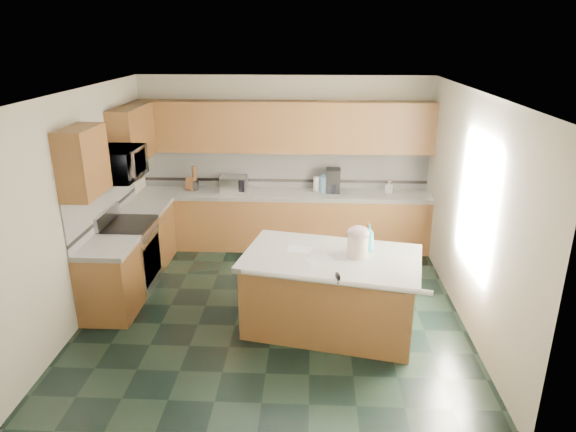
{
  "coord_description": "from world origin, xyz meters",
  "views": [
    {
      "loc": [
        0.44,
        -5.75,
        3.32
      ],
      "look_at": [
        0.15,
        0.35,
        1.12
      ],
      "focal_mm": 32.0,
      "sensor_mm": 36.0,
      "label": 1
    }
  ],
  "objects_px": {
    "toaster_oven": "(234,184)",
    "coffee_maker": "(333,180)",
    "island_top": "(332,258)",
    "island_base": "(330,294)",
    "treat_jar": "(358,246)",
    "knife_block": "(190,184)",
    "soap_bottle_island": "(369,238)"
  },
  "relations": [
    {
      "from": "coffee_maker",
      "to": "toaster_oven",
      "type": "bearing_deg",
      "value": -178.2
    },
    {
      "from": "toaster_oven",
      "to": "coffee_maker",
      "type": "height_order",
      "value": "coffee_maker"
    },
    {
      "from": "island_top",
      "to": "coffee_maker",
      "type": "xyz_separation_m",
      "value": [
        0.1,
        2.49,
        0.22
      ]
    },
    {
      "from": "island_top",
      "to": "treat_jar",
      "type": "bearing_deg",
      "value": 12.99
    },
    {
      "from": "island_top",
      "to": "treat_jar",
      "type": "relative_size",
      "value": 8.08
    },
    {
      "from": "knife_block",
      "to": "coffee_maker",
      "type": "bearing_deg",
      "value": 19.75
    },
    {
      "from": "coffee_maker",
      "to": "knife_block",
      "type": "bearing_deg",
      "value": -178.53
    },
    {
      "from": "island_top",
      "to": "treat_jar",
      "type": "height_order",
      "value": "treat_jar"
    },
    {
      "from": "treat_jar",
      "to": "knife_block",
      "type": "relative_size",
      "value": 1.14
    },
    {
      "from": "island_base",
      "to": "coffee_maker",
      "type": "height_order",
      "value": "coffee_maker"
    },
    {
      "from": "toaster_oven",
      "to": "coffee_maker",
      "type": "relative_size",
      "value": 1.1
    },
    {
      "from": "toaster_oven",
      "to": "island_base",
      "type": "bearing_deg",
      "value": -59.52
    },
    {
      "from": "island_base",
      "to": "soap_bottle_island",
      "type": "bearing_deg",
      "value": 33.61
    },
    {
      "from": "treat_jar",
      "to": "toaster_oven",
      "type": "height_order",
      "value": "treat_jar"
    },
    {
      "from": "soap_bottle_island",
      "to": "coffee_maker",
      "type": "relative_size",
      "value": 0.86
    },
    {
      "from": "soap_bottle_island",
      "to": "knife_block",
      "type": "bearing_deg",
      "value": 138.15
    },
    {
      "from": "island_top",
      "to": "toaster_oven",
      "type": "height_order",
      "value": "toaster_oven"
    },
    {
      "from": "island_base",
      "to": "treat_jar",
      "type": "height_order",
      "value": "treat_jar"
    },
    {
      "from": "toaster_oven",
      "to": "coffee_maker",
      "type": "distance_m",
      "value": 1.58
    },
    {
      "from": "treat_jar",
      "to": "coffee_maker",
      "type": "xyz_separation_m",
      "value": [
        -0.19,
        2.48,
        0.06
      ]
    },
    {
      "from": "toaster_oven",
      "to": "treat_jar",
      "type": "bearing_deg",
      "value": -54.74
    },
    {
      "from": "treat_jar",
      "to": "toaster_oven",
      "type": "xyz_separation_m",
      "value": [
        -1.77,
        2.45,
        -0.0
      ]
    },
    {
      "from": "island_top",
      "to": "toaster_oven",
      "type": "bearing_deg",
      "value": 132.67
    },
    {
      "from": "soap_bottle_island",
      "to": "knife_block",
      "type": "height_order",
      "value": "soap_bottle_island"
    },
    {
      "from": "knife_block",
      "to": "treat_jar",
      "type": "bearing_deg",
      "value": -25.77
    },
    {
      "from": "island_top",
      "to": "toaster_oven",
      "type": "relative_size",
      "value": 4.81
    },
    {
      "from": "island_base",
      "to": "knife_block",
      "type": "relative_size",
      "value": 8.72
    },
    {
      "from": "island_base",
      "to": "coffee_maker",
      "type": "xyz_separation_m",
      "value": [
        0.1,
        2.49,
        0.68
      ]
    },
    {
      "from": "island_top",
      "to": "island_base",
      "type": "bearing_deg",
      "value": 0.0
    },
    {
      "from": "soap_bottle_island",
      "to": "coffee_maker",
      "type": "height_order",
      "value": "coffee_maker"
    },
    {
      "from": "toaster_oven",
      "to": "coffee_maker",
      "type": "bearing_deg",
      "value": 0.49
    },
    {
      "from": "coffee_maker",
      "to": "island_top",
      "type": "bearing_deg",
      "value": -91.52
    }
  ]
}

